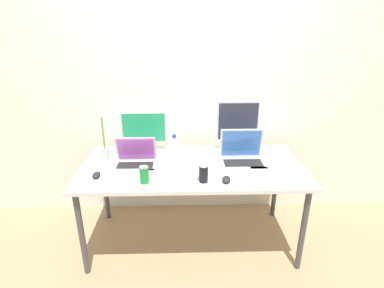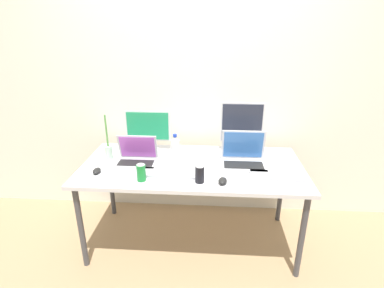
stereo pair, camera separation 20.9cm
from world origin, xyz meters
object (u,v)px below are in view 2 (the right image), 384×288
object	(u,v)px
keyboard_main	(169,173)
bamboo_vase	(109,150)
keyboard_aux	(278,176)
mouse_by_keyboard	(223,181)
water_bottle	(175,149)
monitor_left	(148,129)
monitor_center	(242,126)
soda_can_by_laptop	(141,173)
laptop_secondary	(243,157)
mouse_by_laptop	(97,171)
work_desk	(192,171)
laptop_silver	(137,157)
soda_can_near_keyboard	(200,174)

from	to	relation	value
keyboard_main	bamboo_vase	distance (m)	0.60
keyboard_aux	mouse_by_keyboard	size ratio (longest dim) A/B	4.27
keyboard_aux	bamboo_vase	world-z (taller)	bamboo_vase
keyboard_main	water_bottle	size ratio (longest dim) A/B	1.75
monitor_left	monitor_center	bearing A→B (deg)	1.34
keyboard_main	monitor_center	bearing A→B (deg)	42.99
water_bottle	bamboo_vase	size ratio (longest dim) A/B	0.63
monitor_center	soda_can_by_laptop	size ratio (longest dim) A/B	3.49
monitor_left	monitor_center	size ratio (longest dim) A/B	0.89
mouse_by_keyboard	bamboo_vase	xyz separation A→B (m)	(-0.94, 0.35, 0.06)
monitor_center	laptop_secondary	world-z (taller)	monitor_center
laptop_secondary	mouse_by_laptop	xyz separation A→B (m)	(-1.12, -0.23, -0.04)
mouse_by_laptop	water_bottle	size ratio (longest dim) A/B	0.38
monitor_center	keyboard_main	size ratio (longest dim) A/B	1.05
work_desk	keyboard_aux	distance (m)	0.67
mouse_by_laptop	keyboard_aux	bearing A→B (deg)	-0.01
laptop_silver	monitor_left	bearing A→B (deg)	82.30
soda_can_by_laptop	monitor_left	bearing A→B (deg)	96.21
monitor_left	water_bottle	distance (m)	0.37
keyboard_aux	soda_can_near_keyboard	xyz separation A→B (m)	(-0.57, -0.11, 0.05)
work_desk	keyboard_aux	size ratio (longest dim) A/B	4.42
work_desk	mouse_by_laptop	size ratio (longest dim) A/B	19.25
mouse_by_laptop	soda_can_by_laptop	xyz separation A→B (m)	(0.36, -0.09, 0.04)
work_desk	water_bottle	world-z (taller)	water_bottle
water_bottle	soda_can_near_keyboard	world-z (taller)	water_bottle
mouse_by_keyboard	soda_can_near_keyboard	size ratio (longest dim) A/B	0.74
keyboard_aux	mouse_by_laptop	distance (m)	1.36
monitor_left	mouse_by_laptop	xyz separation A→B (m)	(-0.30, -0.49, -0.17)
mouse_by_keyboard	soda_can_by_laptop	world-z (taller)	soda_can_by_laptop
work_desk	keyboard_main	bearing A→B (deg)	-131.62
keyboard_aux	water_bottle	bearing A→B (deg)	168.96
laptop_silver	mouse_by_keyboard	distance (m)	0.75
laptop_secondary	keyboard_aux	xyz separation A→B (m)	(0.24, -0.20, -0.05)
keyboard_main	soda_can_near_keyboard	bearing A→B (deg)	-21.55
monitor_center	soda_can_near_keyboard	bearing A→B (deg)	-119.45
work_desk	soda_can_near_keyboard	xyz separation A→B (m)	(0.07, -0.28, 0.12)
keyboard_aux	mouse_by_keyboard	distance (m)	0.43
laptop_silver	water_bottle	world-z (taller)	water_bottle
laptop_secondary	soda_can_near_keyboard	size ratio (longest dim) A/B	2.77
keyboard_aux	soda_can_near_keyboard	world-z (taller)	soda_can_near_keyboard
work_desk	mouse_by_keyboard	distance (m)	0.38
laptop_silver	soda_can_by_laptop	distance (m)	0.31
soda_can_near_keyboard	bamboo_vase	xyz separation A→B (m)	(-0.77, 0.35, 0.02)
keyboard_main	soda_can_by_laptop	distance (m)	0.22
laptop_secondary	mouse_by_keyboard	xyz separation A→B (m)	(-0.17, -0.33, -0.04)
mouse_by_laptop	monitor_center	bearing A→B (deg)	23.21
laptop_silver	keyboard_aux	distance (m)	1.11
laptop_secondary	work_desk	bearing A→B (deg)	-174.64
laptop_secondary	bamboo_vase	distance (m)	1.11
work_desk	bamboo_vase	bearing A→B (deg)	174.59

